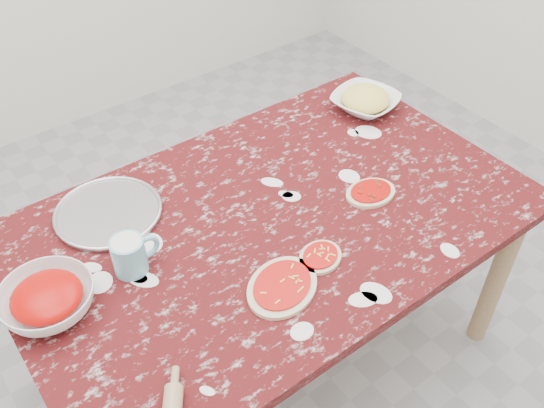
{
  "coord_description": "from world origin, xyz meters",
  "views": [
    {
      "loc": [
        -0.8,
        -1.07,
        2.02
      ],
      "look_at": [
        0.0,
        0.0,
        0.8
      ],
      "focal_mm": 39.28,
      "sensor_mm": 36.0,
      "label": 1
    }
  ],
  "objects": [
    {
      "name": "cheese_bowl",
      "position": [
        0.64,
        0.27,
        0.78
      ],
      "size": [
        0.3,
        0.3,
        0.06
      ],
      "primitive_type": "imported",
      "rotation": [
        0.0,
        0.0,
        0.27
      ],
      "color": "white",
      "rests_on": "worktable"
    },
    {
      "name": "pizza_left",
      "position": [
        -0.15,
        -0.25,
        0.76
      ],
      "size": [
        0.28,
        0.25,
        0.02
      ],
      "color": "beige",
      "rests_on": "worktable"
    },
    {
      "name": "sauce_bowl",
      "position": [
        -0.69,
        0.06,
        0.79
      ],
      "size": [
        0.32,
        0.32,
        0.08
      ],
      "primitive_type": "imported",
      "rotation": [
        0.0,
        0.0,
        0.39
      ],
      "color": "white",
      "rests_on": "worktable"
    },
    {
      "name": "pizza_mid",
      "position": [
        0.0,
        -0.23,
        0.76
      ],
      "size": [
        0.17,
        0.15,
        0.02
      ],
      "color": "beige",
      "rests_on": "worktable"
    },
    {
      "name": "pizza_right",
      "position": [
        0.31,
        -0.11,
        0.76
      ],
      "size": [
        0.18,
        0.15,
        0.02
      ],
      "color": "beige",
      "rests_on": "worktable"
    },
    {
      "name": "worktable",
      "position": [
        0.0,
        0.0,
        0.67
      ],
      "size": [
        1.6,
        1.0,
        0.75
      ],
      "color": "#410D0E",
      "rests_on": "ground"
    },
    {
      "name": "ground",
      "position": [
        0.0,
        0.0,
        0.0
      ],
      "size": [
        4.0,
        4.0,
        0.0
      ],
      "primitive_type": "plane",
      "color": "gray"
    },
    {
      "name": "pizza_tray",
      "position": [
        -0.4,
        0.31,
        0.76
      ],
      "size": [
        0.38,
        0.38,
        0.01
      ],
      "primitive_type": "cylinder",
      "rotation": [
        0.0,
        0.0,
        0.2
      ],
      "color": "#B2B2B7",
      "rests_on": "worktable"
    },
    {
      "name": "flour_mug",
      "position": [
        -0.44,
        0.06,
        0.81
      ],
      "size": [
        0.14,
        0.1,
        0.11
      ],
      "color": "#73B8C7",
      "rests_on": "worktable"
    }
  ]
}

